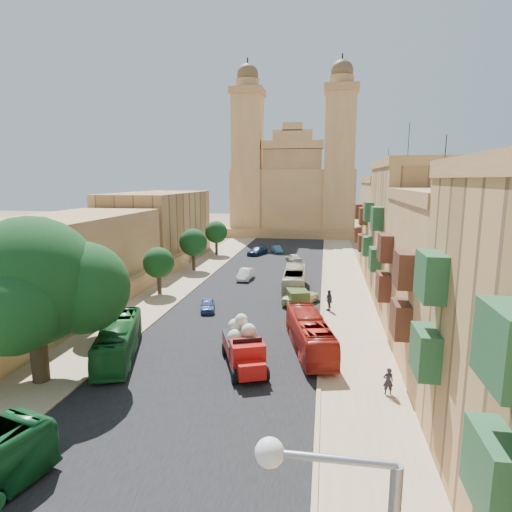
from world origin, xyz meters
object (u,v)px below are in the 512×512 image
(ficus_tree, at_px, (34,286))
(street_tree_d, at_px, (216,232))
(street_tree_c, at_px, (193,242))
(car_blue_a, at_px, (208,305))
(bus_green_north, at_px, (119,340))
(car_white_b, at_px, (294,258))
(street_tree_b, at_px, (159,263))
(olive_pickup, at_px, (295,297))
(bus_red_east, at_px, (310,334))
(pedestrian_c, at_px, (329,300))
(car_dkblue, at_px, (257,251))
(car_white_a, at_px, (245,274))
(red_truck, at_px, (244,346))
(street_tree_a, at_px, (99,289))
(bus_cream_east, at_px, (294,280))
(pedestrian_a, at_px, (388,381))
(car_blue_b, at_px, (277,249))
(church, at_px, (294,190))
(car_cream, at_px, (301,297))

(ficus_tree, distance_m, street_tree_d, 44.05)
(street_tree_c, xyz_separation_m, car_blue_a, (6.62, -16.95, -3.20))
(bus_green_north, distance_m, car_white_b, 37.04)
(street_tree_b, distance_m, olive_pickup, 14.76)
(bus_red_east, bearing_deg, pedestrian_c, -111.34)
(car_dkblue, distance_m, pedestrian_c, 30.29)
(street_tree_b, distance_m, car_white_a, 11.36)
(red_truck, bearing_deg, street_tree_a, 161.06)
(car_blue_a, xyz_separation_m, car_dkblue, (-0.15, 29.99, 0.10))
(ficus_tree, distance_m, car_blue_a, 17.06)
(car_white_a, bearing_deg, car_dkblue, 97.37)
(ficus_tree, bearing_deg, street_tree_c, 91.05)
(street_tree_a, distance_m, car_white_a, 21.51)
(street_tree_c, xyz_separation_m, pedestrian_c, (17.64, -15.13, -2.76))
(street_tree_a, bearing_deg, bus_cream_east, 47.19)
(red_truck, bearing_deg, car_white_b, 89.25)
(bus_red_east, distance_m, car_white_a, 22.36)
(street_tree_b, xyz_separation_m, car_blue_a, (6.62, -4.95, -2.79))
(bus_red_east, bearing_deg, street_tree_a, -15.99)
(red_truck, bearing_deg, pedestrian_a, -14.14)
(bus_cream_east, xyz_separation_m, car_blue_b, (-4.67, 24.66, -0.75))
(church, distance_m, pedestrian_a, 74.29)
(church, xyz_separation_m, street_tree_d, (-10.00, -30.61, -5.87))
(church, xyz_separation_m, ficus_tree, (-9.41, -74.61, -3.64))
(ficus_tree, height_order, bus_red_east, ficus_tree)
(ficus_tree, xyz_separation_m, olive_pickup, (13.85, 18.21, -5.04))
(church, xyz_separation_m, bus_cream_east, (4.00, -51.50, -8.22))
(red_truck, distance_m, bus_cream_east, 19.38)
(car_blue_b, relative_size, pedestrian_a, 2.10)
(street_tree_c, bearing_deg, car_white_a, -28.14)
(car_blue_a, height_order, car_dkblue, car_dkblue)
(car_blue_b, bearing_deg, car_white_a, -115.25)
(street_tree_c, xyz_separation_m, car_dkblue, (6.47, 13.03, -3.11))
(car_white_a, bearing_deg, pedestrian_c, -44.90)
(bus_red_east, distance_m, car_blue_b, 41.18)
(pedestrian_a, relative_size, pedestrian_c, 0.79)
(street_tree_b, relative_size, street_tree_c, 0.89)
(street_tree_b, xyz_separation_m, street_tree_d, (0.00, 24.00, 0.31))
(car_cream, distance_m, car_white_b, 21.26)
(pedestrian_a, bearing_deg, car_blue_b, -83.43)
(bus_cream_east, relative_size, pedestrian_a, 5.90)
(bus_cream_east, distance_m, car_dkblue, 23.19)
(church, height_order, street_tree_b, church)
(bus_green_north, bearing_deg, ficus_tree, -144.06)
(street_tree_a, xyz_separation_m, car_blue_a, (6.62, 7.05, -3.03))
(car_white_a, distance_m, car_cream, 11.63)
(church, xyz_separation_m, car_dkblue, (-3.53, -29.58, -8.87))
(street_tree_c, relative_size, car_white_a, 1.40)
(red_truck, relative_size, car_dkblue, 1.35)
(street_tree_b, bearing_deg, red_truck, -53.04)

